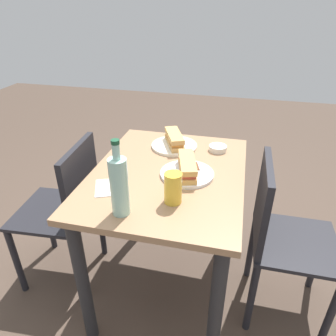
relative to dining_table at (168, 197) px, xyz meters
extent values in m
plane|color=#47382D|center=(0.00, 0.00, -0.62)|extent=(8.00, 8.00, 0.00)
cube|color=#997251|center=(0.00, 0.00, 0.14)|extent=(0.92, 0.72, 0.03)
cylinder|color=#262628|center=(-0.40, -0.30, -0.25)|extent=(0.06, 0.06, 0.74)
cylinder|color=#262628|center=(0.40, -0.30, -0.25)|extent=(0.06, 0.06, 0.74)
cylinder|color=#262628|center=(-0.40, 0.30, -0.25)|extent=(0.06, 0.06, 0.74)
cylinder|color=#262628|center=(0.40, 0.30, -0.25)|extent=(0.06, 0.06, 0.74)
cube|color=black|center=(0.00, 0.64, -0.16)|extent=(0.40, 0.40, 0.02)
cube|color=black|center=(0.00, 0.45, 0.05)|extent=(0.38, 0.03, 0.40)
cylinder|color=black|center=(0.18, 0.82, -0.40)|extent=(0.04, 0.04, 0.45)
cylinder|color=black|center=(-0.18, 0.82, -0.40)|extent=(0.04, 0.04, 0.45)
cylinder|color=black|center=(0.18, 0.46, -0.40)|extent=(0.04, 0.04, 0.45)
cylinder|color=black|center=(-0.18, 0.46, -0.40)|extent=(0.04, 0.04, 0.45)
cube|color=black|center=(0.05, -0.64, -0.16)|extent=(0.43, 0.43, 0.02)
cube|color=black|center=(0.03, -0.45, 0.05)|extent=(0.38, 0.06, 0.40)
cylinder|color=black|center=(-0.12, -0.83, -0.40)|extent=(0.04, 0.04, 0.45)
cylinder|color=black|center=(0.24, -0.81, -0.40)|extent=(0.04, 0.04, 0.45)
cylinder|color=black|center=(-0.15, -0.47, -0.40)|extent=(0.04, 0.04, 0.45)
cylinder|color=black|center=(0.21, -0.45, -0.40)|extent=(0.04, 0.04, 0.45)
cylinder|color=silver|center=(-0.27, -0.03, 0.16)|extent=(0.25, 0.25, 0.01)
cube|color=tan|center=(-0.27, -0.03, 0.18)|extent=(0.22, 0.15, 0.02)
cube|color=#CC8438|center=(-0.27, -0.03, 0.20)|extent=(0.20, 0.14, 0.02)
cube|color=tan|center=(-0.27, -0.03, 0.22)|extent=(0.22, 0.15, 0.02)
cube|color=silver|center=(-0.26, 0.04, 0.17)|extent=(0.09, 0.06, 0.00)
cube|color=#59331E|center=(-0.34, 0.00, 0.17)|extent=(0.07, 0.05, 0.01)
cylinder|color=white|center=(0.01, 0.09, 0.16)|extent=(0.25, 0.25, 0.01)
cube|color=tan|center=(0.01, 0.09, 0.18)|extent=(0.24, 0.13, 0.02)
cube|color=#B74C3D|center=(0.01, 0.09, 0.20)|extent=(0.22, 0.12, 0.02)
cube|color=tan|center=(0.01, 0.09, 0.22)|extent=(0.24, 0.13, 0.02)
cube|color=silver|center=(0.03, 0.16, 0.17)|extent=(0.10, 0.04, 0.00)
cube|color=#59331E|center=(-0.05, 0.13, 0.17)|extent=(0.08, 0.03, 0.01)
cylinder|color=#99C6B7|center=(0.35, -0.10, 0.27)|extent=(0.07, 0.07, 0.23)
cylinder|color=#99C6B7|center=(0.35, -0.10, 0.41)|extent=(0.03, 0.03, 0.06)
cylinder|color=#19472D|center=(0.35, -0.10, 0.45)|extent=(0.03, 0.03, 0.02)
cylinder|color=gold|center=(0.23, 0.08, 0.22)|extent=(0.07, 0.07, 0.13)
cylinder|color=silver|center=(-0.28, 0.21, 0.17)|extent=(0.10, 0.10, 0.03)
cube|color=white|center=(0.19, -0.21, 0.15)|extent=(0.18, 0.18, 0.00)
camera|label=1|loc=(1.25, 0.30, 0.89)|focal=33.09mm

